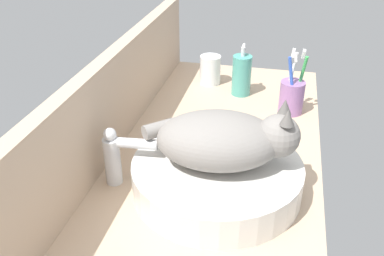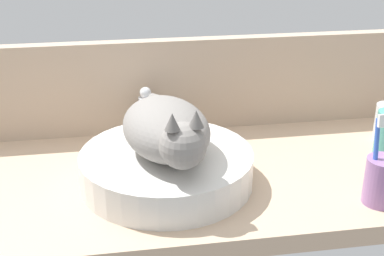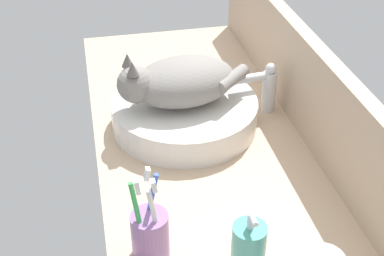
% 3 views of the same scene
% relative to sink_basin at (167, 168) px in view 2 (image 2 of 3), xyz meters
% --- Properties ---
extents(ground_plane, '(1.29, 0.53, 0.04)m').
position_rel_sink_basin_xyz_m(ground_plane, '(0.08, 0.04, -0.06)').
color(ground_plane, tan).
extents(backsplash_panel, '(1.29, 0.04, 0.23)m').
position_rel_sink_basin_xyz_m(backsplash_panel, '(0.08, 0.28, 0.08)').
color(backsplash_panel, tan).
rests_on(backsplash_panel, ground_plane).
extents(sink_basin, '(0.36, 0.36, 0.07)m').
position_rel_sink_basin_xyz_m(sink_basin, '(0.00, 0.00, 0.00)').
color(sink_basin, silver).
rests_on(sink_basin, ground_plane).
extents(cat, '(0.21, 0.32, 0.14)m').
position_rel_sink_basin_xyz_m(cat, '(0.00, -0.01, 0.09)').
color(cat, gray).
rests_on(cat, sink_basin).
extents(faucet, '(0.04, 0.12, 0.14)m').
position_rel_sink_basin_xyz_m(faucet, '(-0.02, 0.21, 0.04)').
color(faucet, silver).
rests_on(faucet, ground_plane).
extents(toothbrush_cup, '(0.07, 0.07, 0.19)m').
position_rel_sink_basin_xyz_m(toothbrush_cup, '(0.40, -0.14, 0.02)').
color(toothbrush_cup, '#996BA8').
rests_on(toothbrush_cup, ground_plane).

